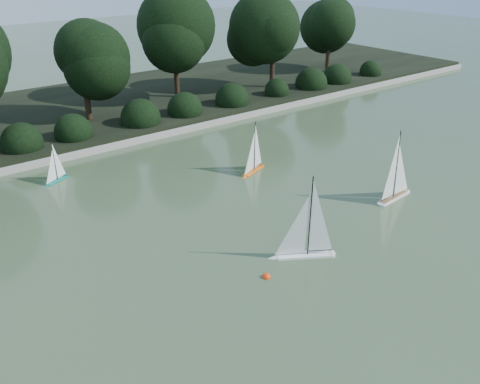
# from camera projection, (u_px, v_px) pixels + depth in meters

# --- Properties ---
(ground) EXTENTS (80.00, 80.00, 0.00)m
(ground) POSITION_uv_depth(u_px,v_px,m) (299.00, 289.00, 9.82)
(ground) COLOR #394E2E
(ground) RESTS_ON ground
(pond_coping) EXTENTS (40.00, 0.35, 0.18)m
(pond_coping) POSITION_uv_depth(u_px,v_px,m) (92.00, 150.00, 16.20)
(pond_coping) COLOR gray
(pond_coping) RESTS_ON ground
(far_bank) EXTENTS (40.00, 8.00, 0.30)m
(far_bank) POSITION_uv_depth(u_px,v_px,m) (45.00, 118.00, 19.03)
(far_bank) COLOR black
(far_bank) RESTS_ON ground
(tree_line) EXTENTS (26.31, 3.93, 4.39)m
(tree_line) POSITION_uv_depth(u_px,v_px,m) (87.00, 49.00, 17.56)
(tree_line) COLOR black
(tree_line) RESTS_ON ground
(shrub_hedge) EXTENTS (29.10, 1.10, 1.10)m
(shrub_hedge) POSITION_uv_depth(u_px,v_px,m) (79.00, 131.00, 16.69)
(shrub_hedge) COLOR black
(shrub_hedge) RESTS_ON ground
(sailboat_white_a) EXTENTS (1.28, 0.89, 1.91)m
(sailboat_white_a) POSITION_uv_depth(u_px,v_px,m) (300.00, 244.00, 10.70)
(sailboat_white_a) COLOR white
(sailboat_white_a) RESTS_ON ground
(sailboat_white_b) EXTENTS (1.39, 0.33, 1.90)m
(sailboat_white_b) POSITION_uv_depth(u_px,v_px,m) (397.00, 187.00, 13.25)
(sailboat_white_b) COLOR white
(sailboat_white_b) RESTS_ON ground
(sailboat_orange) EXTENTS (1.10, 0.54, 1.53)m
(sailboat_orange) POSITION_uv_depth(u_px,v_px,m) (252.00, 164.00, 14.75)
(sailboat_orange) COLOR orange
(sailboat_orange) RESTS_ON ground
(sailboat_teal) EXTENTS (0.82, 0.47, 1.16)m
(sailboat_teal) POSITION_uv_depth(u_px,v_px,m) (55.00, 176.00, 14.18)
(sailboat_teal) COLOR #0C8170
(sailboat_teal) RESTS_ON ground
(race_buoy) EXTENTS (0.17, 0.17, 0.17)m
(race_buoy) POSITION_uv_depth(u_px,v_px,m) (266.00, 277.00, 10.16)
(race_buoy) COLOR #FD3A0D
(race_buoy) RESTS_ON ground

